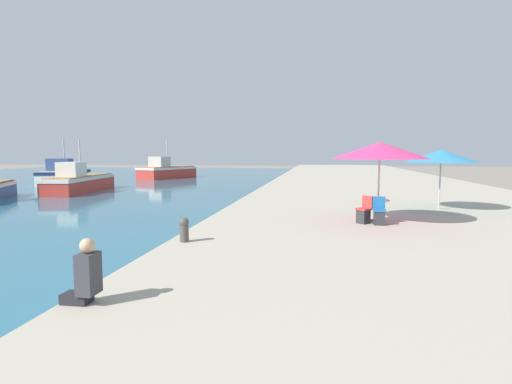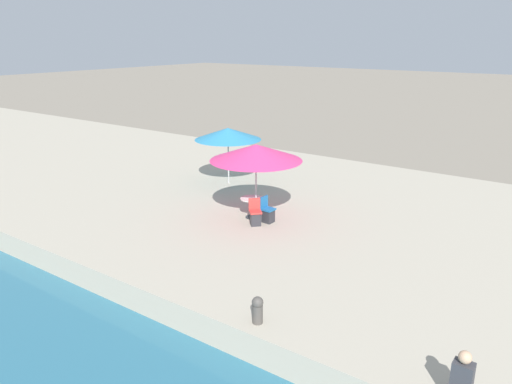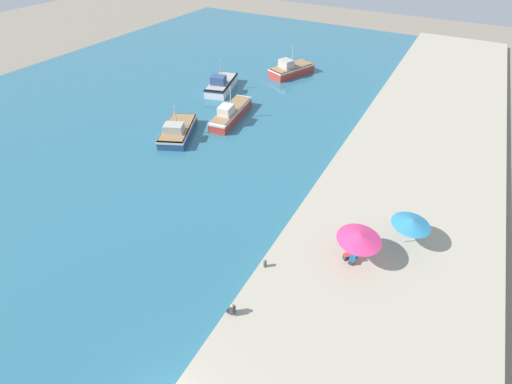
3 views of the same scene
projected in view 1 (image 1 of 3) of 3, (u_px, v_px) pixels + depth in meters
The scene contains 11 objects.
quay_promenade at pixel (366, 185), 34.50m from camera, with size 16.00×90.00×0.80m.
fishing_boat_mid at pixel (80, 181), 31.99m from camera, with size 3.57×9.17×4.22m.
fishing_boat_far at pixel (65, 175), 39.79m from camera, with size 4.93×7.98×4.51m.
fishing_boat_distant at pixel (167, 171), 49.33m from camera, with size 5.67×8.21×4.69m.
cafe_umbrella_pink at pixel (380, 151), 13.34m from camera, with size 3.21×3.21×2.71m.
cafe_umbrella_white at pixel (441, 156), 16.44m from camera, with size 2.88×2.88×2.47m.
cafe_table at pixel (377, 206), 13.72m from camera, with size 0.80×0.80×0.74m.
cafe_chair_left at pixel (379, 215), 13.04m from camera, with size 0.42×0.45×0.91m.
cafe_chair_right at pixel (364, 214), 13.31m from camera, with size 0.59×0.59×0.91m.
person_at_quay at pixel (86, 275), 6.18m from camera, with size 0.56×0.36×1.04m.
mooring_bollard at pixel (184, 229), 10.51m from camera, with size 0.26×0.26×0.65m.
Camera 1 is at (3.98, 1.53, 3.14)m, focal length 28.00 mm.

